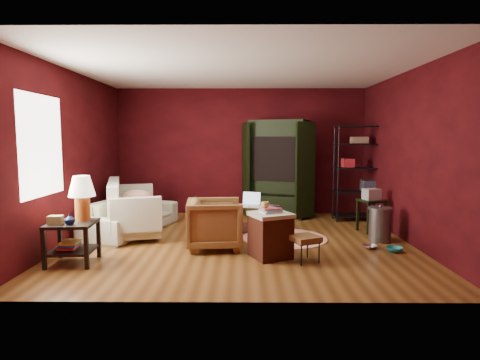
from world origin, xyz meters
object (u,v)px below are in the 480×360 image
object	(u,v)px
side_table	(77,211)
wire_shelving	(359,169)
sofa	(131,210)
armchair	(215,221)
hamper	(270,234)
tv_armoire	(278,166)
laptop_desk	(250,209)

from	to	relation	value
side_table	wire_shelving	world-z (taller)	wire_shelving
sofa	armchair	size ratio (longest dim) A/B	2.49
armchair	hamper	world-z (taller)	armchair
sofa	hamper	world-z (taller)	sofa
armchair	tv_armoire	bearing A→B (deg)	-29.85
hamper	sofa	bearing A→B (deg)	147.65
wire_shelving	laptop_desk	bearing A→B (deg)	-152.33
armchair	laptop_desk	bearing A→B (deg)	-35.90
sofa	wire_shelving	bearing A→B (deg)	-59.33
sofa	side_table	size ratio (longest dim) A/B	1.76
armchair	laptop_desk	size ratio (longest dim) A/B	1.16
side_table	tv_armoire	size ratio (longest dim) A/B	0.57
side_table	hamper	distance (m)	2.70
armchair	sofa	bearing A→B (deg)	51.11
tv_armoire	sofa	bearing A→B (deg)	-128.31
armchair	side_table	size ratio (longest dim) A/B	0.71
armchair	hamper	bearing A→B (deg)	-125.23
sofa	side_table	world-z (taller)	side_table
sofa	hamper	bearing A→B (deg)	-105.51
hamper	armchair	bearing A→B (deg)	150.09
sofa	side_table	xyz separation A→B (m)	(-0.24, -1.78, 0.30)
sofa	tv_armoire	world-z (taller)	tv_armoire
sofa	tv_armoire	bearing A→B (deg)	-43.62
tv_armoire	hamper	bearing A→B (deg)	-74.72
tv_armoire	side_table	bearing A→B (deg)	-109.93
tv_armoire	wire_shelving	distance (m)	1.69
wire_shelving	tv_armoire	bearing A→B (deg)	162.79
sofa	wire_shelving	xyz separation A→B (m)	(4.41, 1.09, 0.66)
hamper	wire_shelving	xyz separation A→B (m)	(1.99, 2.62, 0.74)
hamper	tv_armoire	bearing A→B (deg)	83.13
armchair	side_table	xyz separation A→B (m)	(-1.83, -0.72, 0.29)
armchair	laptop_desk	distance (m)	1.11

